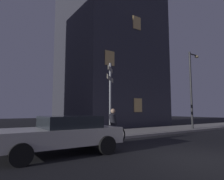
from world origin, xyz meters
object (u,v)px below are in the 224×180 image
object	(u,v)px
car_side_parked	(61,133)
street_lamp	(192,83)
signpost	(110,93)
cyclist	(112,127)

from	to	relation	value
car_side_parked	street_lamp	bearing A→B (deg)	11.72
signpost	street_lamp	xyz separation A→B (m)	(8.17, 0.36, 1.22)
signpost	car_side_parked	world-z (taller)	signpost
signpost	car_side_parked	bearing A→B (deg)	-149.40
street_lamp	car_side_parked	bearing A→B (deg)	-168.28
car_side_parked	signpost	bearing A→B (deg)	30.60
signpost	cyclist	world-z (taller)	signpost
signpost	cyclist	distance (m)	2.36
street_lamp	car_side_parked	world-z (taller)	street_lamp
car_side_parked	cyclist	distance (m)	2.77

